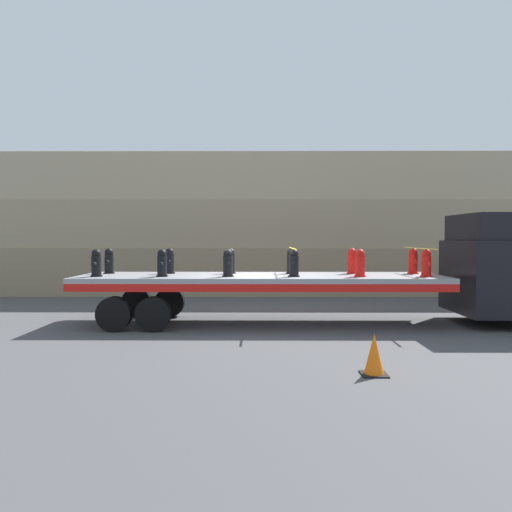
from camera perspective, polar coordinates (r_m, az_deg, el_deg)
name	(u,v)px	position (r m, az deg, el deg)	size (l,w,h in m)	color
ground_plane	(261,324)	(13.81, 0.56, -7.72)	(120.00, 120.00, 0.00)	#474749
rock_cliff	(260,225)	(21.31, 0.50, 3.58)	(60.00, 3.30, 5.80)	gray
truck_cab	(503,268)	(15.16, 26.35, -1.25)	(2.41, 2.73, 3.00)	black
flatbed_trailer	(237,284)	(13.68, -2.22, -3.22)	(9.86, 2.63, 1.34)	gray
fire_hydrant_black_near_0	(96,263)	(13.75, -17.79, -0.81)	(0.31, 0.53, 0.72)	black
fire_hydrant_black_far_0	(109,261)	(14.82, -16.45, -0.59)	(0.31, 0.53, 0.72)	black
fire_hydrant_black_near_1	(162,263)	(13.32, -10.69, -0.84)	(0.31, 0.53, 0.72)	black
fire_hydrant_black_far_1	(170,261)	(14.41, -9.84, -0.61)	(0.31, 0.53, 0.72)	black
fire_hydrant_black_near_2	(228,263)	(13.09, -3.23, -0.85)	(0.31, 0.53, 0.72)	black
fire_hydrant_black_far_2	(230,261)	(14.21, -2.95, -0.62)	(0.31, 0.53, 0.72)	black
fire_hydrant_black_near_3	(294,263)	(13.10, 4.36, -0.86)	(0.31, 0.53, 0.72)	black
fire_hydrant_black_far_3	(291,261)	(14.21, 4.05, -0.62)	(0.31, 0.53, 0.72)	black
fire_hydrant_red_near_4	(360,263)	(13.33, 11.81, -0.84)	(0.31, 0.53, 0.72)	red
fire_hydrant_red_far_4	(352,261)	(14.42, 10.93, -0.61)	(0.31, 0.53, 0.72)	red
fire_hydrant_red_near_5	(426,264)	(13.78, 18.88, -0.82)	(0.31, 0.53, 0.72)	red
fire_hydrant_red_far_5	(413,261)	(14.84, 17.52, -0.60)	(0.31, 0.53, 0.72)	red
cargo_strap_rear	(293,248)	(13.64, 4.20, 0.87)	(0.05, 2.73, 0.01)	yellow
cargo_strap_middle	(420,248)	(14.30, 18.19, 0.83)	(0.05, 2.73, 0.01)	yellow
traffic_cone	(374,355)	(8.96, 13.35, -10.93)	(0.45, 0.45, 0.71)	black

